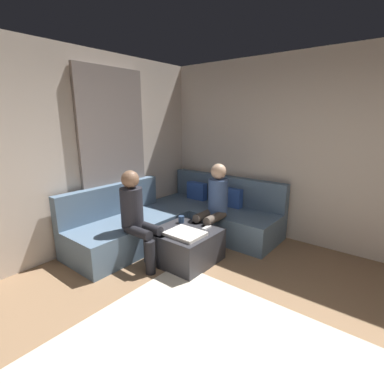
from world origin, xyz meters
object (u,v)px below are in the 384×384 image
object	(u,v)px
ottoman	(185,245)
game_remote	(207,228)
sectional_couch	(179,220)
coffee_mug	(181,219)
person_on_couch_side	(137,215)
person_on_couch_back	(214,203)

from	to	relation	value
ottoman	game_remote	world-z (taller)	game_remote
ottoman	game_remote	distance (m)	0.36
sectional_couch	coffee_mug	world-z (taller)	sectional_couch
ottoman	person_on_couch_side	xyz separation A→B (m)	(-0.42, -0.42, 0.45)
sectional_couch	coffee_mug	xyz separation A→B (m)	(0.35, -0.36, 0.19)
ottoman	coffee_mug	bearing A→B (deg)	140.71
ottoman	person_on_couch_side	size ratio (longest dim) A/B	0.63
coffee_mug	person_on_couch_side	distance (m)	0.66
coffee_mug	person_on_couch_side	size ratio (longest dim) A/B	0.08
person_on_couch_back	game_remote	bearing A→B (deg)	110.88
coffee_mug	person_on_couch_back	world-z (taller)	person_on_couch_back
game_remote	person_on_couch_side	world-z (taller)	person_on_couch_side
ottoman	coffee_mug	xyz separation A→B (m)	(-0.22, 0.18, 0.26)
person_on_couch_back	sectional_couch	bearing A→B (deg)	5.18
sectional_couch	game_remote	bearing A→B (deg)	-22.83
person_on_couch_back	person_on_couch_side	bearing A→B (deg)	65.55
game_remote	person_on_couch_side	distance (m)	0.91
coffee_mug	game_remote	distance (m)	0.40
coffee_mug	sectional_couch	bearing A→B (deg)	134.48
ottoman	coffee_mug	size ratio (longest dim) A/B	8.00
ottoman	coffee_mug	distance (m)	0.38
sectional_couch	person_on_couch_back	distance (m)	0.72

